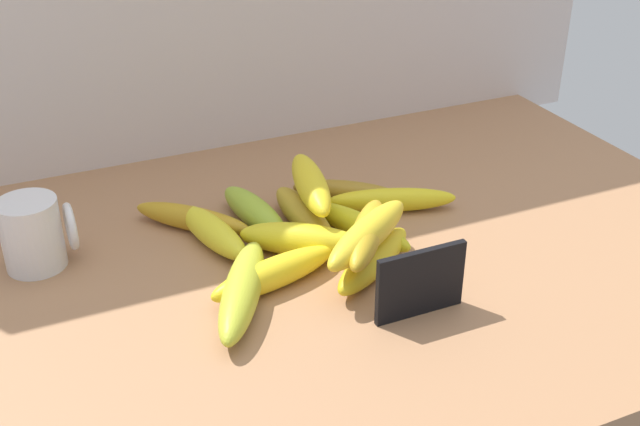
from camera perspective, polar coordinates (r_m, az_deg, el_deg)
counter_top at (r=104.37cm, az=1.84°, el=-3.50°), size 110.00×76.00×3.00cm
chalkboard_sign at (r=91.07cm, az=7.11°, el=-5.09°), size 11.00×1.80×8.40cm
coffee_mug at (r=104.69cm, az=-19.63°, el=-1.38°), size 8.89×7.39×9.10cm
banana_0 at (r=96.03cm, az=-3.28°, el=-4.29°), size 17.80×7.74×3.85cm
banana_1 at (r=109.08cm, az=-9.06°, el=-0.39°), size 14.42×14.86×3.35cm
banana_2 at (r=112.78cm, az=5.09°, el=0.93°), size 18.40×9.43×3.38cm
banana_3 at (r=101.99cm, az=-1.32°, el=-1.91°), size 15.79×12.83×4.33cm
banana_4 at (r=98.54cm, az=3.84°, el=-3.35°), size 15.83×12.68×3.87cm
banana_5 at (r=107.61cm, az=-1.15°, el=-0.22°), size 4.42×16.82×4.06cm
banana_6 at (r=93.05cm, az=-5.54°, el=-5.46°), size 13.41×19.94×4.23cm
banana_7 at (r=109.02cm, az=-4.69°, el=0.09°), size 6.53×15.80×4.02cm
banana_8 at (r=105.87cm, az=2.85°, el=-0.94°), size 9.68×16.84×3.54cm
banana_9 at (r=114.55cm, az=1.93°, el=1.50°), size 14.83×12.04×3.35cm
banana_10 at (r=105.00cm, az=-7.61°, el=-1.35°), size 7.22×15.90×3.88cm
banana_11 at (r=107.01cm, az=-0.67°, el=2.08°), size 7.58×17.72×4.06cm
banana_12 at (r=96.16cm, az=3.40°, el=-1.50°), size 16.96×13.43×3.93cm
banana_13 at (r=96.41cm, az=3.28°, el=-1.50°), size 12.66×15.32×3.65cm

